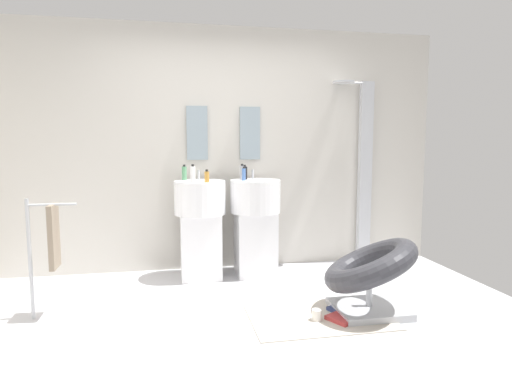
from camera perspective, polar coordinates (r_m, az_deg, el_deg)
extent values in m
cube|color=silver|center=(3.49, -0.70, -17.11)|extent=(4.80, 3.60, 0.04)
cube|color=beige|center=(4.83, -4.28, 5.53)|extent=(4.80, 0.10, 2.60)
cube|color=white|center=(4.55, -7.19, -6.91)|extent=(0.40, 0.40, 0.66)
cylinder|color=white|center=(4.46, -7.28, -0.71)|extent=(0.52, 0.52, 0.34)
cylinder|color=#B7BABF|center=(4.58, -7.44, 2.21)|extent=(0.02, 0.02, 0.10)
cube|color=white|center=(4.62, -0.09, -6.65)|extent=(0.40, 0.40, 0.66)
cylinder|color=white|center=(4.54, -0.09, -0.54)|extent=(0.52, 0.52, 0.34)
cylinder|color=#B7BABF|center=(4.65, -0.42, 2.33)|extent=(0.02, 0.02, 0.10)
cube|color=#8C9EA8|center=(4.74, -7.65, 7.58)|extent=(0.22, 0.03, 0.56)
cube|color=#8C9EA8|center=(4.81, -0.80, 7.62)|extent=(0.22, 0.03, 0.56)
cube|color=#B7BABF|center=(5.18, 13.90, 2.38)|extent=(0.14, 0.08, 2.05)
cylinder|color=#B7BABF|center=(5.13, 12.75, 13.63)|extent=(0.30, 0.02, 0.02)
cylinder|color=#B7BABF|center=(5.04, 11.29, 13.78)|extent=(0.24, 0.24, 0.02)
cube|color=#B7BABF|center=(3.80, 14.39, -14.50)|extent=(0.56, 0.50, 0.06)
cylinder|color=#B7BABF|center=(3.74, 14.47, -12.07)|extent=(0.05, 0.05, 0.34)
torus|color=#333338|center=(3.69, 14.56, -9.12)|extent=(1.04, 1.04, 0.49)
cylinder|color=#B7BABF|center=(3.86, -27.23, -7.79)|extent=(0.03, 0.03, 0.95)
cylinder|color=#B7BABF|center=(3.73, -24.91, -1.48)|extent=(0.36, 0.02, 0.02)
cube|color=gray|center=(3.78, -24.73, -5.25)|extent=(0.04, 0.22, 0.50)
cube|color=beige|center=(3.64, 8.22, -15.73)|extent=(1.10, 0.72, 0.01)
cube|color=navy|center=(3.79, 11.86, -14.58)|extent=(0.35, 0.30, 0.03)
cube|color=#B73838|center=(3.61, 11.33, -15.66)|extent=(0.30, 0.29, 0.03)
cylinder|color=white|center=(3.56, 7.88, -15.48)|extent=(0.08, 0.08, 0.08)
cylinder|color=#C68C38|center=(4.29, -6.39, 1.96)|extent=(0.05, 0.05, 0.10)
cylinder|color=black|center=(4.28, -6.40, 2.79)|extent=(0.03, 0.03, 0.02)
cylinder|color=#4C72B7|center=(4.46, -1.59, 2.29)|extent=(0.04, 0.04, 0.12)
cylinder|color=black|center=(4.45, -1.59, 3.20)|extent=(0.02, 0.02, 0.02)
cylinder|color=#59996B|center=(4.56, -9.28, 2.40)|extent=(0.05, 0.05, 0.14)
cylinder|color=black|center=(4.56, -9.29, 3.40)|extent=(0.03, 0.03, 0.02)
cylinder|color=black|center=(4.60, -1.52, 2.48)|extent=(0.06, 0.06, 0.13)
cylinder|color=black|center=(4.59, -1.52, 3.42)|extent=(0.03, 0.03, 0.02)
cylinder|color=white|center=(4.29, -8.18, 2.28)|extent=(0.05, 0.05, 0.15)
cylinder|color=black|center=(4.28, -8.20, 3.44)|extent=(0.03, 0.03, 0.02)
cylinder|color=#99999E|center=(4.58, -1.82, 2.53)|extent=(0.05, 0.05, 0.14)
cylinder|color=black|center=(4.57, -1.83, 3.54)|extent=(0.03, 0.03, 0.02)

